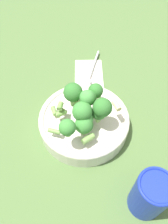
# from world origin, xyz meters

# --- Properties ---
(ground_plane) EXTENTS (3.00, 3.00, 0.00)m
(ground_plane) POSITION_xyz_m (0.00, 0.00, 0.00)
(ground_plane) COLOR #4C6B38
(bowl) EXTENTS (0.23, 0.23, 0.05)m
(bowl) POSITION_xyz_m (0.00, 0.00, 0.03)
(bowl) COLOR silver
(bowl) RESTS_ON ground_plane
(pasta_salad) EXTENTS (0.17, 0.18, 0.10)m
(pasta_salad) POSITION_xyz_m (0.02, 0.01, 0.10)
(pasta_salad) COLOR #8CB766
(pasta_salad) RESTS_ON bowl
(cup) EXTENTS (0.07, 0.07, 0.12)m
(cup) POSITION_xyz_m (0.18, 0.15, 0.06)
(cup) COLOR #192DAD
(cup) RESTS_ON ground_plane
(napkin) EXTENTS (0.15, 0.11, 0.01)m
(napkin) POSITION_xyz_m (-0.20, -0.01, 0.00)
(napkin) COLOR white
(napkin) RESTS_ON ground_plane
(spoon) EXTENTS (0.17, 0.04, 0.01)m
(spoon) POSITION_xyz_m (-0.19, -0.01, 0.01)
(spoon) COLOR silver
(spoon) RESTS_ON napkin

